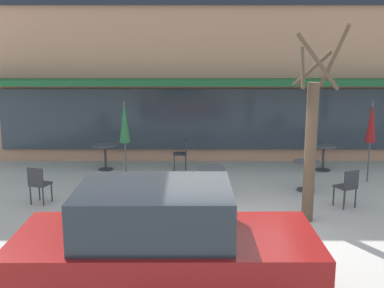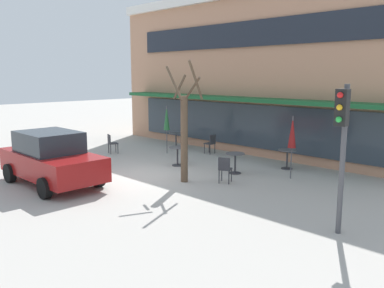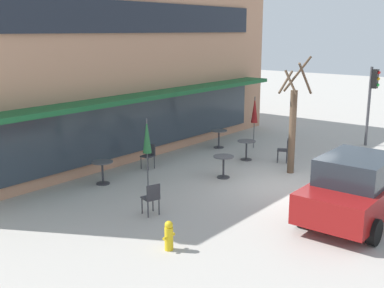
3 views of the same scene
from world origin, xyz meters
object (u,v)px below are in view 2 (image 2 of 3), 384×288
at_px(cafe_table_near_wall, 177,153).
at_px(traffic_light_pole, 342,135).
at_px(cafe_table_mid_patio, 176,138).
at_px(cafe_chair_1, 225,168).
at_px(cafe_table_streetside, 287,156).
at_px(fire_hydrant, 62,147).
at_px(cafe_table_by_tree, 235,160).
at_px(cafe_chair_0, 211,143).
at_px(parked_sedan, 51,158).
at_px(street_tree, 184,131).
at_px(cafe_chair_2, 111,142).
at_px(patio_umbrella_cream_folded, 292,133).
at_px(patio_umbrella_green_folded, 167,118).

bearing_deg(cafe_table_near_wall, traffic_light_pole, -16.03).
relative_size(cafe_table_mid_patio, cafe_chair_1, 0.85).
distance_m(cafe_table_streetside, traffic_light_pole, 6.76).
bearing_deg(fire_hydrant, cafe_table_mid_patio, 64.81).
relative_size(cafe_table_streetside, cafe_table_by_tree, 1.00).
bearing_deg(cafe_chair_0, cafe_chair_1, -42.13).
bearing_deg(parked_sedan, cafe_table_near_wall, 79.91).
height_order(cafe_table_mid_patio, cafe_chair_1, cafe_chair_1).
relative_size(cafe_table_near_wall, parked_sedan, 0.18).
height_order(cafe_chair_1, street_tree, street_tree).
distance_m(cafe_table_mid_patio, cafe_chair_2, 3.28).
bearing_deg(fire_hydrant, traffic_light_pole, -0.11).
bearing_deg(cafe_table_streetside, parked_sedan, -119.71).
distance_m(cafe_table_near_wall, fire_hydrant, 5.76).
xyz_separation_m(cafe_table_near_wall, patio_umbrella_cream_folded, (4.29, 1.43, 1.11)).
distance_m(cafe_table_mid_patio, patio_umbrella_green_folded, 1.87).
relative_size(cafe_chair_2, traffic_light_pole, 0.26).
bearing_deg(cafe_chair_1, street_tree, -142.62).
bearing_deg(cafe_table_mid_patio, patio_umbrella_green_folded, -58.76).
bearing_deg(street_tree, cafe_table_near_wall, 142.87).
xyz_separation_m(parked_sedan, fire_hydrant, (-4.45, 2.65, -0.53)).
relative_size(traffic_light_pole, fire_hydrant, 4.82).
height_order(patio_umbrella_cream_folded, cafe_chair_0, patio_umbrella_cream_folded).
bearing_deg(cafe_table_near_wall, fire_hydrant, -157.48).
bearing_deg(cafe_chair_2, patio_umbrella_green_folded, 46.14).
distance_m(cafe_chair_2, parked_sedan, 5.43).
relative_size(cafe_chair_0, cafe_chair_2, 1.00).
bearing_deg(fire_hydrant, cafe_chair_0, 47.38).
bearing_deg(traffic_light_pole, cafe_table_by_tree, 151.73).
xyz_separation_m(parked_sedan, street_tree, (2.85, 3.35, 0.86)).
relative_size(cafe_table_near_wall, traffic_light_pole, 0.22).
xyz_separation_m(patio_umbrella_cream_folded, parked_sedan, (-5.16, -6.29, -0.75)).
bearing_deg(cafe_table_near_wall, patio_umbrella_green_folded, 148.01).
bearing_deg(cafe_chair_1, cafe_table_by_tree, 115.55).
distance_m(cafe_table_near_wall, street_tree, 2.77).
height_order(patio_umbrella_cream_folded, cafe_chair_1, patio_umbrella_cream_folded).
relative_size(cafe_table_near_wall, street_tree, 0.19).
bearing_deg(cafe_table_by_tree, patio_umbrella_cream_folded, 23.45).
height_order(cafe_table_by_tree, traffic_light_pole, traffic_light_pole).
distance_m(cafe_chair_1, street_tree, 1.82).
height_order(patio_umbrella_cream_folded, fire_hydrant, patio_umbrella_cream_folded).
relative_size(cafe_table_near_wall, cafe_chair_0, 0.85).
xyz_separation_m(cafe_chair_2, fire_hydrant, (-1.31, -1.76, -0.17)).
relative_size(cafe_table_by_tree, cafe_chair_2, 0.85).
bearing_deg(street_tree, cafe_chair_1, 37.38).
bearing_deg(cafe_chair_1, cafe_table_mid_patio, 151.11).
bearing_deg(parked_sedan, patio_umbrella_green_folded, 102.41).
bearing_deg(traffic_light_pole, cafe_table_streetside, 132.03).
bearing_deg(cafe_chair_2, cafe_table_streetside, 22.42).
bearing_deg(cafe_chair_2, cafe_chair_1, -1.89).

